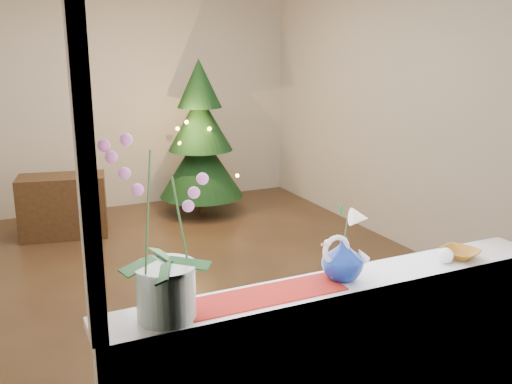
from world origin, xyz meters
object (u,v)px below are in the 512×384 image
Objects in this scene: amber_dish at (460,254)px; xmas_tree at (200,138)px; swan at (345,258)px; orchid_pot at (163,229)px; side_table at (63,206)px; blue_vase at (343,255)px; paperweight at (445,256)px.

amber_dish is 0.09× the size of xmas_tree.
orchid_pot is at bearing -155.59° from swan.
xmas_tree is (1.66, 4.19, -0.39)m from orchid_pot.
swan is at bearing -101.29° from xmas_tree.
side_table is (-0.75, 3.98, -0.70)m from swan.
xmas_tree is at bearing 102.38° from swan.
amber_dish is (0.67, -0.03, -0.09)m from blue_vase.
paperweight is 0.04× the size of xmas_tree.
orchid_pot is 0.86m from swan.
orchid_pot is at bearing -178.30° from blue_vase.
side_table is (-0.75, 3.97, -0.71)m from blue_vase.
orchid_pot is 0.40× the size of xmas_tree.
amber_dish is (1.49, -0.00, -0.34)m from orchid_pot.
side_table is at bearing 124.35° from swan.
paperweight is at bearing -5.15° from blue_vase.
amber_dish is 4.29m from side_table.
swan is 0.14× the size of xmas_tree.
blue_vase is (-0.00, 0.01, 0.01)m from swan.
swan is 1.59× the size of amber_dish.
orchid_pot is at bearing -79.55° from side_table.
xmas_tree reaches higher than swan.
swan is 1.07× the size of blue_vase.
paperweight is at bearing -1.08° from orchid_pot.
blue_vase is 0.13× the size of xmas_tree.
swan is 4.11m from side_table.
paperweight is 0.12m from amber_dish.
amber_dish is at bearing 22.35° from swan.
swan is 4.27m from xmas_tree.
blue_vase reaches higher than swan.
paperweight reaches higher than side_table.
blue_vase is 0.26× the size of side_table.
swan is (0.82, 0.01, -0.26)m from orchid_pot.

